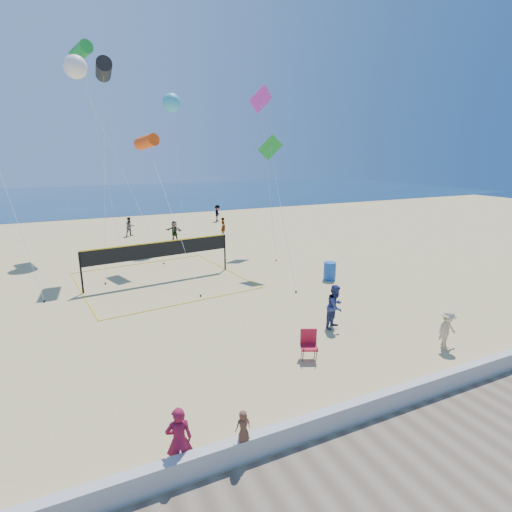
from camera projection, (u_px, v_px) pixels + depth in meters
name	position (u px, v px, depth m)	size (l,w,h in m)	color
ground	(255.00, 379.00, 12.68)	(120.00, 120.00, 0.00)	tan
ocean	(98.00, 196.00, 66.96)	(140.00, 50.00, 0.03)	navy
seawall	(306.00, 428.00, 9.97)	(32.00, 0.30, 0.60)	#AAAAA6
boardwalk	(357.00, 498.00, 8.29)	(32.00, 3.60, 0.03)	#71624D
woman	(179.00, 440.00, 8.82)	(0.59, 0.39, 1.63)	maroon
toddler	(243.00, 426.00, 9.04)	(0.36, 0.24, 0.75)	brown
bystander_a	(335.00, 306.00, 16.26)	(0.89, 0.69, 1.83)	navy
bystander_b	(447.00, 330.00, 14.54)	(0.94, 0.54, 1.46)	tan
far_person_1	(174.00, 231.00, 32.74)	(1.52, 0.48, 1.64)	gray
far_person_2	(223.00, 226.00, 34.85)	(0.58, 0.38, 1.58)	gray
far_person_3	(130.00, 227.00, 34.56)	(0.80, 0.62, 1.64)	gray
far_person_4	(218.00, 213.00, 42.07)	(1.12, 0.64, 1.73)	gray
camp_chair	(309.00, 343.00, 13.84)	(0.73, 0.84, 1.17)	#AC1328
trash_barrel	(330.00, 271.00, 22.60)	(0.68, 0.68, 1.03)	#194BA6
volleyball_net	(159.00, 254.00, 22.21)	(9.29, 9.16, 2.25)	black
kite_1	(104.00, 69.00, 23.03)	(1.83, 5.12, 12.26)	black
kite_2	(147.00, 142.00, 24.43)	(1.49, 8.61, 8.16)	#E1440D
kite_4	(272.00, 155.00, 23.46)	(1.75, 5.58, 8.08)	green
kite_5	(261.00, 105.00, 28.91)	(2.39, 5.36, 11.84)	#D531B0
kite_6	(76.00, 67.00, 27.34)	(4.60, 7.88, 13.51)	white
kite_7	(171.00, 103.00, 29.71)	(1.74, 4.18, 11.33)	#35A5CC
kite_8	(81.00, 51.00, 28.41)	(1.86, 7.16, 14.67)	green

